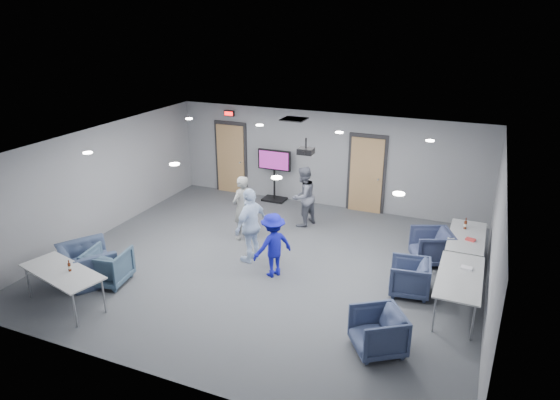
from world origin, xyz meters
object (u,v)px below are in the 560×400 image
at_px(table_front_left, 62,273).
at_px(bottle_front, 69,267).
at_px(chair_front_a, 108,266).
at_px(table_right_a, 467,237).
at_px(bottle_right, 465,225).
at_px(person_d, 273,245).
at_px(tv_stand, 274,172).
at_px(person_a, 242,208).
at_px(chair_right_c, 378,332).
at_px(chair_right_a, 431,246).
at_px(person_b, 303,197).
at_px(table_right_b, 460,278).
at_px(projector, 306,151).
at_px(person_c, 251,225).
at_px(chair_right_b, 409,277).
at_px(chair_front_b, 87,264).

relative_size(table_front_left, bottle_front, 8.41).
xyz_separation_m(chair_front_a, bottle_front, (-0.02, -0.94, 0.44)).
xyz_separation_m(table_right_a, bottle_right, (-0.07, 0.36, 0.14)).
bearing_deg(person_d, tv_stand, -122.18).
relative_size(person_a, tv_stand, 1.04).
height_order(person_a, person_d, person_a).
bearing_deg(tv_stand, chair_right_c, -53.03).
bearing_deg(chair_right_c, chair_right_a, 139.52).
distance_m(person_b, chair_right_a, 3.49).
distance_m(chair_front_a, table_right_b, 6.91).
xyz_separation_m(person_d, projector, (0.19, 1.36, 1.71)).
bearing_deg(chair_front_a, person_a, -126.59).
height_order(chair_front_a, table_front_left, chair_front_a).
bearing_deg(person_a, chair_right_c, 65.53).
distance_m(person_a, tv_stand, 2.76).
distance_m(person_c, table_right_a, 4.69).
distance_m(person_b, table_front_left, 6.04).
distance_m(person_c, bottle_right, 4.75).
height_order(person_a, bottle_front, person_a).
distance_m(chair_right_a, chair_right_b, 1.55).
bearing_deg(chair_right_b, table_front_left, -70.83).
bearing_deg(person_b, chair_right_a, 95.61).
bearing_deg(table_front_left, person_c, 65.60).
relative_size(chair_right_a, table_front_left, 0.44).
bearing_deg(person_c, table_right_a, 122.50).
height_order(chair_front_b, bottle_right, bottle_right).
height_order(person_d, bottle_right, person_d).
height_order(chair_right_a, chair_front_b, chair_right_a).
xyz_separation_m(table_front_left, bottle_front, (0.14, 0.06, 0.13)).
bearing_deg(chair_front_b, table_right_b, -131.67).
bearing_deg(bottle_right, person_b, 174.41).
distance_m(person_a, chair_right_a, 4.49).
bearing_deg(table_right_b, chair_front_a, 104.31).
distance_m(person_d, table_right_b, 3.70).
bearing_deg(chair_right_a, table_right_a, 75.23).
xyz_separation_m(table_right_a, table_front_left, (-6.85, -4.61, -0.00)).
bearing_deg(table_front_left, person_a, 81.19).
xyz_separation_m(chair_front_a, projector, (3.19, 2.97, 2.03)).
xyz_separation_m(person_c, chair_right_c, (3.32, -2.10, -0.49)).
distance_m(table_right_a, projector, 3.95).
bearing_deg(chair_right_c, table_front_left, -114.71).
distance_m(bottle_right, tv_stand, 5.69).
height_order(chair_right_b, tv_stand, tv_stand).
distance_m(person_c, projector, 2.02).
bearing_deg(projector, chair_front_a, -138.16).
distance_m(person_a, bottle_right, 5.16).
bearing_deg(person_b, chair_right_b, 72.54).
height_order(person_d, table_front_left, person_d).
bearing_deg(chair_front_b, person_c, -107.75).
relative_size(person_c, chair_front_a, 2.08).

